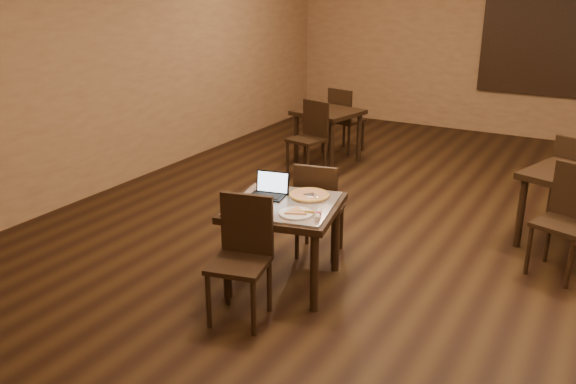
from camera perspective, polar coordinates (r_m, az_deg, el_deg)
The scene contains 20 objects.
ground at distance 6.50m, azimuth 12.33°, elevation -4.37°, with size 10.00×10.00×0.00m, color black.
wall_back at distance 10.91m, azimuth 21.21°, elevation 12.63°, with size 8.00×0.02×3.00m, color #97764D.
wall_left at distance 8.12m, azimuth -15.24°, elevation 11.24°, with size 0.02×10.00×3.00m, color #97764D.
mural at distance 10.80m, azimuth 23.87°, elevation 12.50°, with size 2.34×0.05×1.64m.
tiled_table at distance 5.23m, azimuth -0.40°, elevation -2.08°, with size 1.09×1.09×0.76m.
chair_main_near at distance 4.80m, azimuth -4.27°, elevation -5.50°, with size 0.51×0.51×1.00m.
chair_main_far at distance 5.78m, azimuth 2.81°, elevation -1.24°, with size 0.49×0.49×0.96m.
laptop at distance 5.35m, azimuth -1.74°, elevation 0.21°, with size 0.34×0.29×0.21m.
plate at distance 4.95m, azimuth 0.76°, elevation -2.02°, with size 0.28×0.28×0.02m, color white.
pizza_slice at distance 4.94m, azimuth 0.76°, elevation -1.86°, with size 0.21×0.21×0.02m, color beige, non-canonical shape.
pizza_pan at distance 5.34m, azimuth 2.00°, elevation -0.42°, with size 0.34×0.34×0.01m, color silver.
pizza_whole at distance 5.33m, azimuth 2.00°, elevation -0.27°, with size 0.35×0.35×0.02m.
spatula at distance 5.31m, azimuth 2.09°, elevation -0.29°, with size 0.10×0.23×0.01m, color silver.
napkin_roll at distance 4.90m, azimuth 2.84°, elevation -2.13°, with size 0.10×0.19×0.04m.
other_table_a at distance 6.57m, azimuth 25.15°, elevation 0.47°, with size 1.05×1.05×0.78m.
other_table_a_chair_near at distance 6.03m, azimuth 24.75°, elevation -1.89°, with size 0.55×0.55×1.01m.
other_table_a_chair_far at distance 7.16m, azimuth 25.32°, elevation 1.27°, with size 0.55×0.55×1.01m.
other_table_b at distance 8.85m, azimuth 3.77°, elevation 6.82°, with size 0.97×0.97×0.76m.
other_table_b_chair_near at distance 8.36m, azimuth 2.13°, elevation 5.53°, with size 0.51×0.51×0.99m.
other_table_b_chair_far at distance 9.38m, azimuth 5.22°, elevation 7.04°, with size 0.51×0.51×0.99m.
Camera 1 is at (1.65, -5.73, 2.60)m, focal length 38.00 mm.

